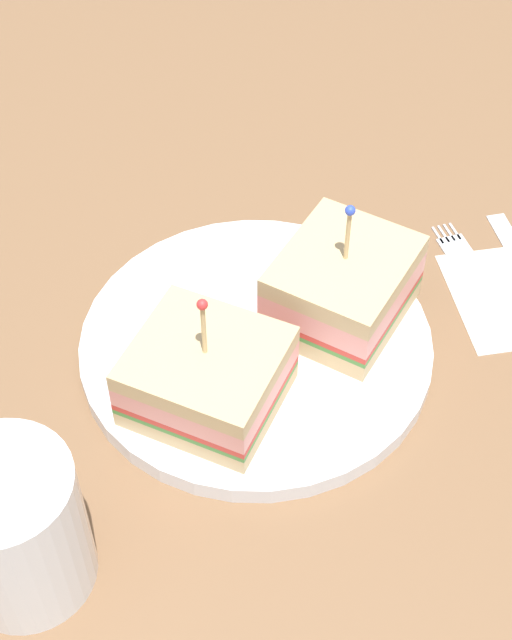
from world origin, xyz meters
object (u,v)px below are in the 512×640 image
sandwich_half_back (343,287)px  fork (467,264)px  drink_glass (16,533)px  sandwich_half_front (207,376)px  plate (256,345)px

sandwich_half_back → fork: bearing=162.2°
drink_glass → fork: (-38.61, 5.88, -4.24)cm
drink_glass → sandwich_half_front: bearing=179.3°
fork → drink_glass: bearing=-8.7°
plate → sandwich_half_front: size_ratio=2.19×
sandwich_half_front → drink_glass: bearing=-0.7°
plate → fork: plate is taller
sandwich_half_back → drink_glass: 27.25cm
sandwich_half_back → drink_glass: size_ratio=1.11×
drink_glass → fork: drink_glass is taller
fork → sandwich_half_back: bearing=-17.8°
plate → fork: (-17.14, 6.72, -0.52)cm
plate → sandwich_half_front: 6.94cm
plate → sandwich_half_front: (6.07, 1.03, 3.19)cm
sandwich_half_front → drink_glass: sandwich_half_front is taller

